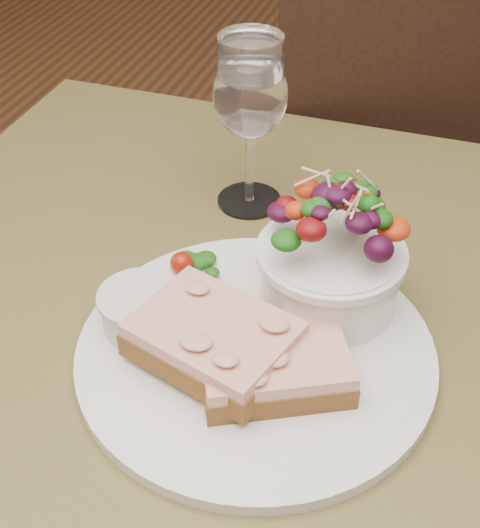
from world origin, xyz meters
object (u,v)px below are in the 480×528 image
(dinner_plate, at_px, (256,352))
(sandwich_back, at_px, (214,339))
(sandwich_front, at_px, (274,362))
(chair_far, at_px, (376,280))
(ramekin, at_px, (141,308))
(salad_bowl, at_px, (332,250))
(cafe_table, at_px, (243,401))
(wine_glass, at_px, (250,100))

(dinner_plate, distance_m, sandwich_back, 0.05)
(sandwich_front, height_order, sandwich_back, sandwich_back)
(sandwich_front, bearing_deg, chair_far, 62.09)
(sandwich_back, height_order, ramekin, sandwich_back)
(sandwich_front, height_order, salad_bowl, salad_bowl)
(cafe_table, height_order, wine_glass, wine_glass)
(wine_glass, bearing_deg, ramekin, -96.40)
(cafe_table, relative_size, dinner_plate, 2.62)
(chair_far, bearing_deg, dinner_plate, 69.27)
(cafe_table, bearing_deg, sandwich_front, -52.45)
(chair_far, distance_m, ramekin, 0.85)
(cafe_table, distance_m, salad_bowl, 0.19)
(dinner_plate, bearing_deg, chair_far, 87.07)
(sandwich_front, bearing_deg, salad_bowl, 51.67)
(salad_bowl, bearing_deg, sandwich_front, -101.35)
(chair_far, bearing_deg, wine_glass, 58.52)
(ramekin, bearing_deg, chair_far, 78.69)
(dinner_plate, height_order, sandwich_back, sandwich_back)
(dinner_plate, relative_size, sandwich_back, 2.06)
(cafe_table, bearing_deg, wine_glass, 106.47)
(sandwich_front, distance_m, ramekin, 0.13)
(cafe_table, relative_size, sandwich_front, 5.53)
(chair_far, relative_size, sandwich_front, 6.22)
(cafe_table, relative_size, salad_bowl, 6.30)
(chair_far, relative_size, dinner_plate, 2.95)
(sandwich_back, distance_m, wine_glass, 0.27)
(salad_bowl, height_order, wine_glass, wine_glass)
(sandwich_front, xyz_separation_m, salad_bowl, (0.02, 0.10, 0.04))
(cafe_table, height_order, sandwich_back, sandwich_back)
(salad_bowl, distance_m, wine_glass, 0.20)
(chair_far, xyz_separation_m, sandwich_back, (-0.06, -0.70, 0.49))
(cafe_table, distance_m, sandwich_back, 0.15)
(wine_glass, bearing_deg, sandwich_front, -67.93)
(cafe_table, xyz_separation_m, wine_glass, (-0.06, 0.19, 0.22))
(chair_far, distance_m, sandwich_back, 0.86)
(chair_far, height_order, sandwich_back, chair_far)
(cafe_table, distance_m, chair_far, 0.74)
(sandwich_front, distance_m, sandwich_back, 0.05)
(dinner_plate, bearing_deg, ramekin, -176.96)
(cafe_table, relative_size, sandwich_back, 5.40)
(chair_far, bearing_deg, salad_bowl, 73.06)
(cafe_table, relative_size, wine_glass, 4.57)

